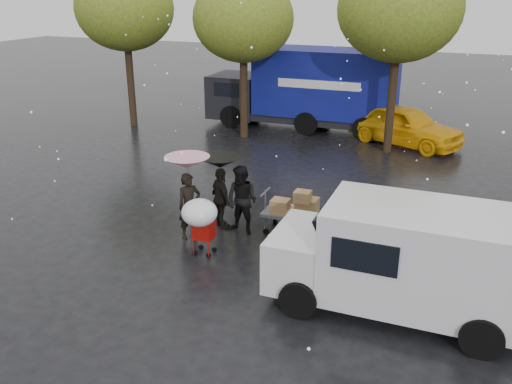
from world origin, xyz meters
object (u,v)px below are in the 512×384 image
at_px(person_black, 221,198).
at_px(blue_truck, 307,89).
at_px(vendor_cart, 296,208).
at_px(shopping_cart, 200,215).
at_px(person_pink, 189,206).
at_px(white_van, 405,258).
at_px(yellow_taxi, 405,125).

distance_m(person_black, blue_truck, 11.19).
distance_m(vendor_cart, shopping_cart, 2.64).
height_order(vendor_cart, blue_truck, blue_truck).
distance_m(vendor_cart, blue_truck, 11.22).
xyz_separation_m(person_pink, white_van, (5.44, -1.42, 0.30)).
distance_m(blue_truck, yellow_taxi, 4.67).
xyz_separation_m(person_pink, shopping_cart, (0.75, -0.85, 0.21)).
bearing_deg(vendor_cart, person_black, -170.55).
bearing_deg(shopping_cart, vendor_cart, 49.97).
bearing_deg(person_black, yellow_taxi, -67.75).
relative_size(vendor_cart, blue_truck, 0.18).
bearing_deg(blue_truck, shopping_cart, -84.51).
xyz_separation_m(shopping_cart, blue_truck, (-1.23, 12.79, 0.69)).
distance_m(vendor_cart, yellow_taxi, 9.76).
relative_size(person_black, white_van, 0.34).
distance_m(shopping_cart, yellow_taxi, 12.09).
relative_size(person_pink, vendor_cart, 1.13).
bearing_deg(person_black, vendor_cart, -129.18).
bearing_deg(person_pink, shopping_cart, -103.50).
bearing_deg(shopping_cart, person_black, 98.75).
height_order(white_van, blue_truck, blue_truck).
bearing_deg(yellow_taxi, white_van, -149.15).
distance_m(person_pink, white_van, 5.64).
height_order(person_pink, white_van, white_van).
bearing_deg(white_van, person_pink, 165.35).
height_order(shopping_cart, yellow_taxi, yellow_taxi).
relative_size(person_pink, blue_truck, 0.21).
bearing_deg(yellow_taxi, person_black, -175.27).
height_order(person_pink, blue_truck, blue_truck).
distance_m(person_pink, yellow_taxi, 11.50).
bearing_deg(person_black, white_van, -163.08).
xyz_separation_m(vendor_cart, white_van, (3.01, -2.58, 0.43)).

